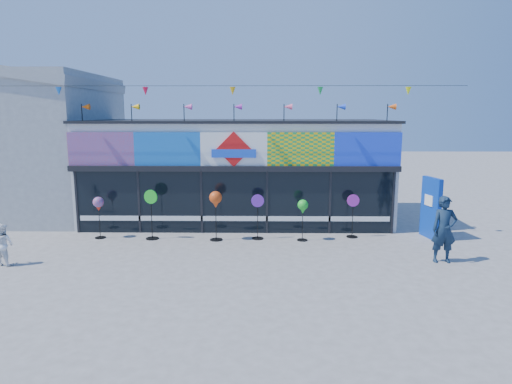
{
  "coord_description": "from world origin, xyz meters",
  "views": [
    {
      "loc": [
        1.01,
        -12.96,
        4.37
      ],
      "look_at": [
        0.82,
        2.0,
        1.78
      ],
      "focal_mm": 32.0,
      "sensor_mm": 36.0,
      "label": 1
    }
  ],
  "objects_px": {
    "spinner_2": "(216,201)",
    "blue_sign": "(431,208)",
    "child": "(3,244)",
    "spinner_3": "(258,216)",
    "spinner_4": "(303,208)",
    "spinner_5": "(353,215)",
    "spinner_0": "(98,205)",
    "adult_man": "(444,230)",
    "spinner_1": "(151,213)"
  },
  "relations": [
    {
      "from": "spinner_1",
      "to": "adult_man",
      "type": "distance_m",
      "value": 9.55
    },
    {
      "from": "spinner_1",
      "to": "child",
      "type": "relative_size",
      "value": 1.43
    },
    {
      "from": "spinner_2",
      "to": "spinner_5",
      "type": "xyz_separation_m",
      "value": [
        4.82,
        0.45,
        -0.57
      ]
    },
    {
      "from": "spinner_2",
      "to": "child",
      "type": "distance_m",
      "value": 6.56
    },
    {
      "from": "spinner_2",
      "to": "spinner_3",
      "type": "height_order",
      "value": "spinner_2"
    },
    {
      "from": "blue_sign",
      "to": "spinner_3",
      "type": "xyz_separation_m",
      "value": [
        -6.1,
        -0.22,
        -0.25
      ]
    },
    {
      "from": "spinner_0",
      "to": "spinner_2",
      "type": "xyz_separation_m",
      "value": [
        4.15,
        -0.22,
        0.2
      ]
    },
    {
      "from": "spinner_0",
      "to": "child",
      "type": "height_order",
      "value": "spinner_0"
    },
    {
      "from": "spinner_3",
      "to": "spinner_5",
      "type": "height_order",
      "value": "spinner_3"
    },
    {
      "from": "spinner_3",
      "to": "child",
      "type": "distance_m",
      "value": 7.92
    },
    {
      "from": "blue_sign",
      "to": "spinner_2",
      "type": "xyz_separation_m",
      "value": [
        -7.55,
        -0.41,
        0.3
      ]
    },
    {
      "from": "spinner_0",
      "to": "adult_man",
      "type": "relative_size",
      "value": 0.75
    },
    {
      "from": "spinner_4",
      "to": "spinner_5",
      "type": "xyz_separation_m",
      "value": [
        1.81,
        0.45,
        -0.34
      ]
    },
    {
      "from": "spinner_2",
      "to": "adult_man",
      "type": "xyz_separation_m",
      "value": [
        6.97,
        -2.28,
        -0.39
      ]
    },
    {
      "from": "spinner_3",
      "to": "adult_man",
      "type": "distance_m",
      "value": 6.05
    },
    {
      "from": "spinner_3",
      "to": "blue_sign",
      "type": "bearing_deg",
      "value": 2.06
    },
    {
      "from": "spinner_3",
      "to": "spinner_5",
      "type": "relative_size",
      "value": 1.02
    },
    {
      "from": "blue_sign",
      "to": "spinner_0",
      "type": "relative_size",
      "value": 1.46
    },
    {
      "from": "spinner_4",
      "to": "child",
      "type": "xyz_separation_m",
      "value": [
        -8.92,
        -2.71,
        -0.54
      ]
    },
    {
      "from": "spinner_5",
      "to": "spinner_1",
      "type": "bearing_deg",
      "value": -177.38
    },
    {
      "from": "spinner_2",
      "to": "spinner_5",
      "type": "relative_size",
      "value": 1.12
    },
    {
      "from": "adult_man",
      "to": "spinner_4",
      "type": "bearing_deg",
      "value": 151.4
    },
    {
      "from": "spinner_1",
      "to": "adult_man",
      "type": "height_order",
      "value": "adult_man"
    },
    {
      "from": "child",
      "to": "spinner_2",
      "type": "bearing_deg",
      "value": -139.78
    },
    {
      "from": "spinner_3",
      "to": "spinner_4",
      "type": "distance_m",
      "value": 1.6
    },
    {
      "from": "spinner_4",
      "to": "adult_man",
      "type": "bearing_deg",
      "value": -29.92
    },
    {
      "from": "adult_man",
      "to": "spinner_1",
      "type": "bearing_deg",
      "value": 166.73
    },
    {
      "from": "spinner_2",
      "to": "blue_sign",
      "type": "bearing_deg",
      "value": 3.1
    },
    {
      "from": "spinner_2",
      "to": "spinner_5",
      "type": "distance_m",
      "value": 4.87
    },
    {
      "from": "spinner_2",
      "to": "spinner_1",
      "type": "bearing_deg",
      "value": 176.85
    },
    {
      "from": "blue_sign",
      "to": "spinner_1",
      "type": "bearing_deg",
      "value": 170.52
    },
    {
      "from": "spinner_1",
      "to": "spinner_4",
      "type": "height_order",
      "value": "spinner_1"
    },
    {
      "from": "spinner_3",
      "to": "spinner_2",
      "type": "bearing_deg",
      "value": -172.52
    },
    {
      "from": "blue_sign",
      "to": "spinner_0",
      "type": "bearing_deg",
      "value": 169.79
    },
    {
      "from": "blue_sign",
      "to": "spinner_1",
      "type": "xyz_separation_m",
      "value": [
        -9.82,
        -0.28,
        -0.16
      ]
    },
    {
      "from": "spinner_0",
      "to": "spinner_4",
      "type": "relative_size",
      "value": 1.03
    },
    {
      "from": "blue_sign",
      "to": "spinner_5",
      "type": "distance_m",
      "value": 2.74
    },
    {
      "from": "blue_sign",
      "to": "spinner_5",
      "type": "relative_size",
      "value": 1.39
    },
    {
      "from": "spinner_4",
      "to": "spinner_3",
      "type": "bearing_deg",
      "value": 173.1
    },
    {
      "from": "blue_sign",
      "to": "spinner_5",
      "type": "xyz_separation_m",
      "value": [
        -2.73,
        0.04,
        -0.27
      ]
    },
    {
      "from": "spinner_4",
      "to": "child",
      "type": "bearing_deg",
      "value": -163.1
    },
    {
      "from": "child",
      "to": "spinner_5",
      "type": "bearing_deg",
      "value": -147.98
    },
    {
      "from": "spinner_0",
      "to": "spinner_2",
      "type": "distance_m",
      "value": 4.16
    },
    {
      "from": "spinner_2",
      "to": "spinner_4",
      "type": "relative_size",
      "value": 1.2
    },
    {
      "from": "spinner_0",
      "to": "spinner_5",
      "type": "bearing_deg",
      "value": 1.46
    },
    {
      "from": "spinner_4",
      "to": "child",
      "type": "height_order",
      "value": "spinner_4"
    },
    {
      "from": "blue_sign",
      "to": "spinner_1",
      "type": "relative_size",
      "value": 1.23
    },
    {
      "from": "spinner_4",
      "to": "spinner_0",
      "type": "bearing_deg",
      "value": 178.25
    },
    {
      "from": "spinner_4",
      "to": "blue_sign",
      "type": "bearing_deg",
      "value": 5.13
    },
    {
      "from": "spinner_4",
      "to": "spinner_1",
      "type": "bearing_deg",
      "value": 178.66
    }
  ]
}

